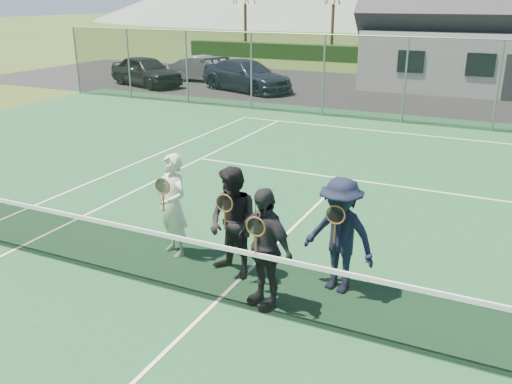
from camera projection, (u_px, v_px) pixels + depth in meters
ground at (430, 96)px, 24.98m from camera, size 220.00×220.00×0.00m
court_surface at (217, 303)px, 7.98m from camera, size 30.00×30.00×0.02m
tarmac_carpark at (346, 90)px, 26.60m from camera, size 40.00×12.00×0.01m
hedge_row at (460, 59)px, 34.99m from camera, size 40.00×1.20×1.10m
car_a at (146, 71)px, 27.56m from camera, size 4.76×3.14×1.51m
car_b at (206, 69)px, 29.02m from camera, size 4.08×1.56×1.33m
car_c at (247, 76)px, 26.06m from camera, size 5.41×3.62×1.45m
court_markings at (217, 302)px, 7.98m from camera, size 11.03×23.83×0.01m
tennis_net at (216, 271)px, 7.81m from camera, size 11.68×0.08×1.10m
perimeter_fence at (405, 81)px, 18.94m from camera, size 30.07×0.07×3.02m
player_a at (173, 205)px, 9.21m from camera, size 0.78×0.66×1.80m
player_b at (233, 223)px, 8.48m from camera, size 1.04×0.92×1.80m
player_c at (264, 248)px, 7.65m from camera, size 1.14×0.81×1.80m
player_d at (340, 235)px, 8.05m from camera, size 1.28×0.91×1.80m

